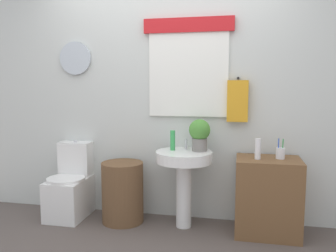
{
  "coord_description": "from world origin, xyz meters",
  "views": [
    {
      "loc": [
        0.74,
        -2.32,
        1.37
      ],
      "look_at": [
        0.08,
        0.8,
        0.99
      ],
      "focal_mm": 36.62,
      "sensor_mm": 36.0,
      "label": 1
    }
  ],
  "objects_px": {
    "lotion_bottle": "(258,149)",
    "soap_bottle": "(173,140)",
    "toilet": "(71,188)",
    "pedestal_sink": "(184,169)",
    "toothbrush_cup": "(280,153)",
    "wooden_cabinet": "(267,196)",
    "laundry_hamper": "(123,192)",
    "potted_plant": "(200,133)"
  },
  "relations": [
    {
      "from": "lotion_bottle",
      "to": "soap_bottle",
      "type": "bearing_deg",
      "value": 173.57
    },
    {
      "from": "toilet",
      "to": "pedestal_sink",
      "type": "height_order",
      "value": "toilet"
    },
    {
      "from": "toothbrush_cup",
      "to": "lotion_bottle",
      "type": "bearing_deg",
      "value": -163.41
    },
    {
      "from": "wooden_cabinet",
      "to": "toothbrush_cup",
      "type": "distance_m",
      "value": 0.42
    },
    {
      "from": "soap_bottle",
      "to": "toothbrush_cup",
      "type": "bearing_deg",
      "value": -1.72
    },
    {
      "from": "pedestal_sink",
      "to": "laundry_hamper",
      "type": "bearing_deg",
      "value": 180.0
    },
    {
      "from": "laundry_hamper",
      "to": "lotion_bottle",
      "type": "xyz_separation_m",
      "value": [
        1.3,
        -0.04,
        0.5
      ]
    },
    {
      "from": "laundry_hamper",
      "to": "potted_plant",
      "type": "bearing_deg",
      "value": 4.5
    },
    {
      "from": "soap_bottle",
      "to": "potted_plant",
      "type": "distance_m",
      "value": 0.27
    },
    {
      "from": "toilet",
      "to": "laundry_hamper",
      "type": "xyz_separation_m",
      "value": [
        0.59,
        -0.04,
        0.01
      ]
    },
    {
      "from": "laundry_hamper",
      "to": "lotion_bottle",
      "type": "relative_size",
      "value": 3.23
    },
    {
      "from": "pedestal_sink",
      "to": "soap_bottle",
      "type": "distance_m",
      "value": 0.3
    },
    {
      "from": "toilet",
      "to": "toothbrush_cup",
      "type": "xyz_separation_m",
      "value": [
        2.09,
        -0.02,
        0.46
      ]
    },
    {
      "from": "lotion_bottle",
      "to": "toothbrush_cup",
      "type": "distance_m",
      "value": 0.21
    },
    {
      "from": "toothbrush_cup",
      "to": "laundry_hamper",
      "type": "bearing_deg",
      "value": -179.23
    },
    {
      "from": "laundry_hamper",
      "to": "lotion_bottle",
      "type": "distance_m",
      "value": 1.39
    },
    {
      "from": "soap_bottle",
      "to": "lotion_bottle",
      "type": "relative_size",
      "value": 1.03
    },
    {
      "from": "potted_plant",
      "to": "lotion_bottle",
      "type": "distance_m",
      "value": 0.56
    },
    {
      "from": "wooden_cabinet",
      "to": "soap_bottle",
      "type": "distance_m",
      "value": 1.02
    },
    {
      "from": "toothbrush_cup",
      "to": "soap_bottle",
      "type": "bearing_deg",
      "value": 178.28
    },
    {
      "from": "toilet",
      "to": "potted_plant",
      "type": "relative_size",
      "value": 2.55
    },
    {
      "from": "pedestal_sink",
      "to": "potted_plant",
      "type": "xyz_separation_m",
      "value": [
        0.14,
        0.06,
        0.34
      ]
    },
    {
      "from": "wooden_cabinet",
      "to": "toothbrush_cup",
      "type": "relative_size",
      "value": 3.82
    },
    {
      "from": "wooden_cabinet",
      "to": "potted_plant",
      "type": "height_order",
      "value": "potted_plant"
    },
    {
      "from": "lotion_bottle",
      "to": "potted_plant",
      "type": "bearing_deg",
      "value": 169.48
    },
    {
      "from": "pedestal_sink",
      "to": "soap_bottle",
      "type": "bearing_deg",
      "value": 157.38
    },
    {
      "from": "toilet",
      "to": "wooden_cabinet",
      "type": "bearing_deg",
      "value": -1.01
    },
    {
      "from": "toilet",
      "to": "laundry_hamper",
      "type": "relative_size",
      "value": 1.29
    },
    {
      "from": "pedestal_sink",
      "to": "potted_plant",
      "type": "bearing_deg",
      "value": 23.2
    },
    {
      "from": "wooden_cabinet",
      "to": "laundry_hamper",
      "type": "bearing_deg",
      "value": 180.0
    },
    {
      "from": "wooden_cabinet",
      "to": "toothbrush_cup",
      "type": "xyz_separation_m",
      "value": [
        0.1,
        0.02,
        0.41
      ]
    },
    {
      "from": "wooden_cabinet",
      "to": "lotion_bottle",
      "type": "relative_size",
      "value": 3.77
    },
    {
      "from": "laundry_hamper",
      "to": "pedestal_sink",
      "type": "xyz_separation_m",
      "value": [
        0.62,
        0.0,
        0.27
      ]
    },
    {
      "from": "toilet",
      "to": "lotion_bottle",
      "type": "distance_m",
      "value": 1.95
    },
    {
      "from": "toilet",
      "to": "wooden_cabinet",
      "type": "relative_size",
      "value": 1.11
    },
    {
      "from": "wooden_cabinet",
      "to": "potted_plant",
      "type": "relative_size",
      "value": 2.31
    },
    {
      "from": "laundry_hamper",
      "to": "soap_bottle",
      "type": "xyz_separation_m",
      "value": [
        0.5,
        0.05,
        0.54
      ]
    },
    {
      "from": "toothbrush_cup",
      "to": "wooden_cabinet",
      "type": "bearing_deg",
      "value": -168.75
    },
    {
      "from": "pedestal_sink",
      "to": "potted_plant",
      "type": "relative_size",
      "value": 2.42
    },
    {
      "from": "toilet",
      "to": "toothbrush_cup",
      "type": "distance_m",
      "value": 2.14
    },
    {
      "from": "lotion_bottle",
      "to": "pedestal_sink",
      "type": "bearing_deg",
      "value": 176.63
    },
    {
      "from": "toilet",
      "to": "soap_bottle",
      "type": "distance_m",
      "value": 1.22
    }
  ]
}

